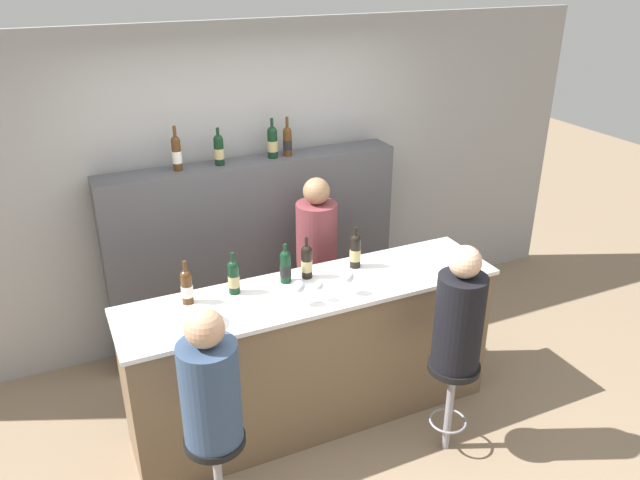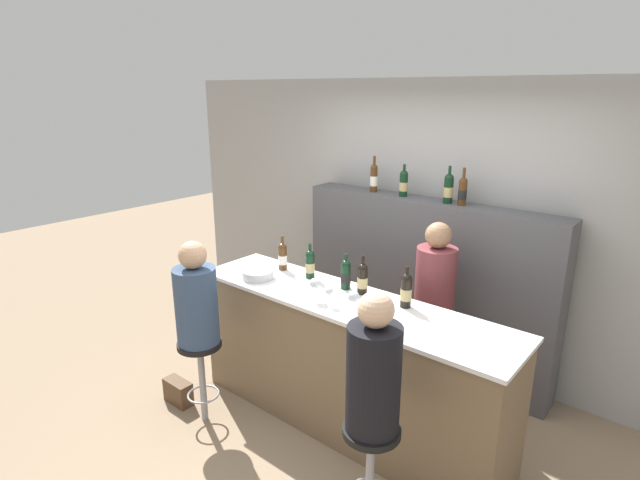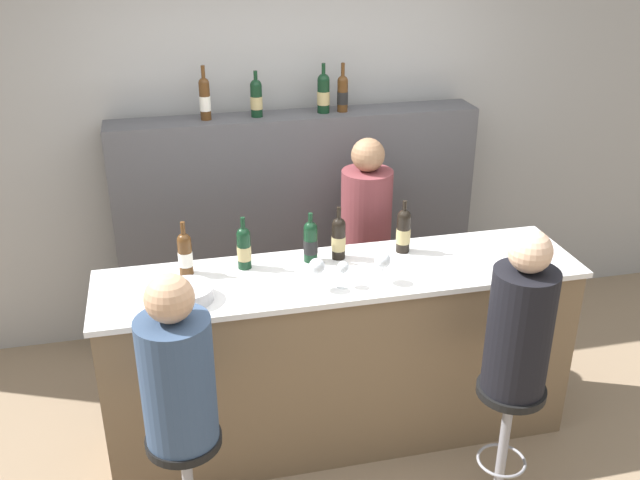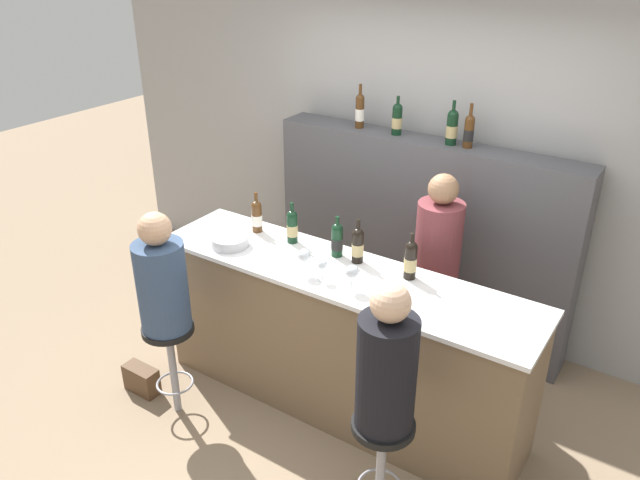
% 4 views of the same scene
% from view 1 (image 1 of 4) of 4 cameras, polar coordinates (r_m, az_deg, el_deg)
% --- Properties ---
extents(ground_plane, '(16.00, 16.00, 0.00)m').
position_cam_1_polar(ground_plane, '(4.49, 1.05, -17.90)').
color(ground_plane, '#8C755B').
extents(wall_back, '(6.40, 0.05, 2.60)m').
position_cam_1_polar(wall_back, '(5.16, -6.98, 4.90)').
color(wall_back, '#9E9E9E').
rests_on(wall_back, ground_plane).
extents(bar_counter, '(2.54, 0.62, 1.05)m').
position_cam_1_polar(bar_counter, '(4.36, -0.58, -10.46)').
color(bar_counter, brown).
rests_on(bar_counter, ground_plane).
extents(back_bar_cabinet, '(2.38, 0.28, 1.58)m').
position_cam_1_polar(back_bar_cabinet, '(5.16, -5.90, -1.17)').
color(back_bar_cabinet, '#4C4C51').
rests_on(back_bar_cabinet, ground_plane).
extents(wine_bottle_counter_0, '(0.07, 0.07, 0.29)m').
position_cam_1_polar(wine_bottle_counter_0, '(3.95, -12.09, -4.17)').
color(wine_bottle_counter_0, '#4C2D14').
rests_on(wine_bottle_counter_0, bar_counter).
extents(wine_bottle_counter_1, '(0.07, 0.07, 0.29)m').
position_cam_1_polar(wine_bottle_counter_1, '(4.01, -7.90, -3.33)').
color(wine_bottle_counter_1, black).
rests_on(wine_bottle_counter_1, bar_counter).
extents(wine_bottle_counter_2, '(0.08, 0.08, 0.28)m').
position_cam_1_polar(wine_bottle_counter_2, '(4.11, -3.18, -2.40)').
color(wine_bottle_counter_2, black).
rests_on(wine_bottle_counter_2, bar_counter).
extents(wine_bottle_counter_3, '(0.08, 0.08, 0.30)m').
position_cam_1_polar(wine_bottle_counter_3, '(4.16, -1.22, -1.95)').
color(wine_bottle_counter_3, black).
rests_on(wine_bottle_counter_3, bar_counter).
extents(wine_bottle_counter_4, '(0.08, 0.08, 0.30)m').
position_cam_1_polar(wine_bottle_counter_4, '(4.30, 3.24, -0.96)').
color(wine_bottle_counter_4, black).
rests_on(wine_bottle_counter_4, bar_counter).
extents(wine_bottle_backbar_0, '(0.07, 0.07, 0.33)m').
position_cam_1_polar(wine_bottle_backbar_0, '(4.69, -12.98, 7.78)').
color(wine_bottle_backbar_0, '#4C2D14').
rests_on(wine_bottle_backbar_0, back_bar_cabinet).
extents(wine_bottle_backbar_1, '(0.08, 0.08, 0.28)m').
position_cam_1_polar(wine_bottle_backbar_1, '(4.76, -9.23, 8.17)').
color(wine_bottle_backbar_1, black).
rests_on(wine_bottle_backbar_1, back_bar_cabinet).
extents(wine_bottle_backbar_2, '(0.08, 0.08, 0.31)m').
position_cam_1_polar(wine_bottle_backbar_2, '(4.89, -4.37, 8.94)').
color(wine_bottle_backbar_2, black).
rests_on(wine_bottle_backbar_2, back_bar_cabinet).
extents(wine_bottle_backbar_3, '(0.07, 0.07, 0.31)m').
position_cam_1_polar(wine_bottle_backbar_3, '(4.93, -3.00, 9.04)').
color(wine_bottle_backbar_3, '#4C2D14').
rests_on(wine_bottle_backbar_3, back_bar_cabinet).
extents(wine_glass_0, '(0.08, 0.08, 0.17)m').
position_cam_1_polar(wine_glass_0, '(3.84, -1.94, -4.39)').
color(wine_glass_0, silver).
rests_on(wine_glass_0, bar_counter).
extents(wine_glass_1, '(0.07, 0.07, 0.14)m').
position_cam_1_polar(wine_glass_1, '(3.90, -0.13, -4.29)').
color(wine_glass_1, silver).
rests_on(wine_glass_1, bar_counter).
extents(wine_glass_2, '(0.08, 0.08, 0.16)m').
position_cam_1_polar(wine_glass_2, '(3.97, 2.56, -3.47)').
color(wine_glass_2, silver).
rests_on(wine_glass_2, bar_counter).
extents(metal_bowl, '(0.25, 0.25, 0.07)m').
position_cam_1_polar(metal_bowl, '(3.75, -11.16, -7.18)').
color(metal_bowl, '#B7B7BC').
rests_on(metal_bowl, bar_counter).
extents(bar_stool_left, '(0.33, 0.33, 0.68)m').
position_cam_1_polar(bar_stool_left, '(3.66, -9.43, -19.17)').
color(bar_stool_left, gray).
rests_on(bar_stool_left, ground_plane).
extents(guest_seated_left, '(0.31, 0.31, 0.79)m').
position_cam_1_polar(guest_seated_left, '(3.33, -10.04, -12.94)').
color(guest_seated_left, '#334766').
rests_on(guest_seated_left, bar_stool_left).
extents(bar_stool_right, '(0.33, 0.33, 0.68)m').
position_cam_1_polar(bar_stool_right, '(4.19, 11.96, -12.78)').
color(bar_stool_right, gray).
rests_on(bar_stool_right, ground_plane).
extents(guest_seated_right, '(0.30, 0.30, 0.82)m').
position_cam_1_polar(guest_seated_right, '(3.90, 12.63, -6.70)').
color(guest_seated_right, black).
rests_on(guest_seated_right, bar_stool_right).
extents(bartender, '(0.31, 0.31, 1.54)m').
position_cam_1_polar(bartender, '(4.92, -0.31, -3.42)').
color(bartender, brown).
rests_on(bartender, ground_plane).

